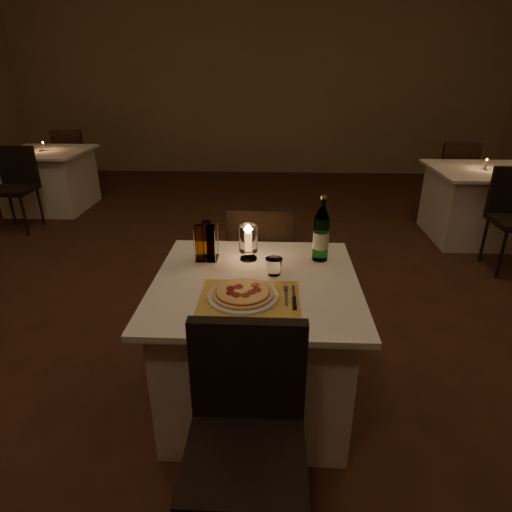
{
  "coord_description": "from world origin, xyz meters",
  "views": [
    {
      "loc": [
        0.29,
        -2.39,
        1.7
      ],
      "look_at": [
        0.2,
        -0.51,
        0.86
      ],
      "focal_mm": 30.0,
      "sensor_mm": 36.0,
      "label": 1
    }
  ],
  "objects_px": {
    "chair_near": "(246,420)",
    "water_bottle": "(321,235)",
    "neighbor_table_left": "(50,180)",
    "chair_far": "(261,256)",
    "neighbor_table_right": "(477,204)",
    "tumbler": "(274,267)",
    "pizza": "(243,293)",
    "main_table": "(256,342)",
    "plate": "(243,296)",
    "hurricane_candle": "(248,240)"
  },
  "relations": [
    {
      "from": "tumbler",
      "to": "neighbor_table_left",
      "type": "bearing_deg",
      "value": 130.99
    },
    {
      "from": "pizza",
      "to": "hurricane_candle",
      "type": "relative_size",
      "value": 1.47
    },
    {
      "from": "chair_near",
      "to": "tumbler",
      "type": "distance_m",
      "value": 0.82
    },
    {
      "from": "tumbler",
      "to": "neighbor_table_right",
      "type": "relative_size",
      "value": 0.09
    },
    {
      "from": "neighbor_table_left",
      "to": "neighbor_table_right",
      "type": "distance_m",
      "value": 5.03
    },
    {
      "from": "chair_near",
      "to": "neighbor_table_right",
      "type": "distance_m",
      "value": 3.93
    },
    {
      "from": "pizza",
      "to": "water_bottle",
      "type": "bearing_deg",
      "value": 49.0
    },
    {
      "from": "water_bottle",
      "to": "neighbor_table_right",
      "type": "height_order",
      "value": "water_bottle"
    },
    {
      "from": "main_table",
      "to": "plate",
      "type": "distance_m",
      "value": 0.42
    },
    {
      "from": "main_table",
      "to": "water_bottle",
      "type": "xyz_separation_m",
      "value": [
        0.33,
        0.26,
        0.51
      ]
    },
    {
      "from": "chair_far",
      "to": "plate",
      "type": "distance_m",
      "value": 0.92
    },
    {
      "from": "pizza",
      "to": "neighbor_table_left",
      "type": "bearing_deg",
      "value": 127.58
    },
    {
      "from": "pizza",
      "to": "main_table",
      "type": "bearing_deg",
      "value": 74.49
    },
    {
      "from": "main_table",
      "to": "chair_near",
      "type": "bearing_deg",
      "value": -90.0
    },
    {
      "from": "pizza",
      "to": "neighbor_table_left",
      "type": "distance_m",
      "value": 4.48
    },
    {
      "from": "main_table",
      "to": "water_bottle",
      "type": "distance_m",
      "value": 0.66
    },
    {
      "from": "chair_near",
      "to": "plate",
      "type": "relative_size",
      "value": 2.81
    },
    {
      "from": "chair_far",
      "to": "neighbor_table_right",
      "type": "relative_size",
      "value": 0.9
    },
    {
      "from": "tumbler",
      "to": "water_bottle",
      "type": "relative_size",
      "value": 0.25
    },
    {
      "from": "tumbler",
      "to": "hurricane_candle",
      "type": "xyz_separation_m",
      "value": [
        -0.14,
        0.18,
        0.07
      ]
    },
    {
      "from": "plate",
      "to": "tumbler",
      "type": "height_order",
      "value": "tumbler"
    },
    {
      "from": "tumbler",
      "to": "hurricane_candle",
      "type": "bearing_deg",
      "value": 127.91
    },
    {
      "from": "tumbler",
      "to": "neighbor_table_right",
      "type": "xyz_separation_m",
      "value": [
        2.11,
        2.48,
        -0.41
      ]
    },
    {
      "from": "tumbler",
      "to": "neighbor_table_right",
      "type": "bearing_deg",
      "value": 49.58
    },
    {
      "from": "plate",
      "to": "hurricane_candle",
      "type": "relative_size",
      "value": 1.68
    },
    {
      "from": "neighbor_table_left",
      "to": "hurricane_candle",
      "type": "bearing_deg",
      "value": -48.84
    },
    {
      "from": "chair_far",
      "to": "chair_near",
      "type": "bearing_deg",
      "value": -90.0
    },
    {
      "from": "water_bottle",
      "to": "hurricane_candle",
      "type": "bearing_deg",
      "value": -177.78
    },
    {
      "from": "tumbler",
      "to": "neighbor_table_left",
      "type": "relative_size",
      "value": 0.09
    },
    {
      "from": "chair_far",
      "to": "pizza",
      "type": "relative_size",
      "value": 3.21
    },
    {
      "from": "plate",
      "to": "neighbor_table_left",
      "type": "bearing_deg",
      "value": 127.58
    },
    {
      "from": "water_bottle",
      "to": "neighbor_table_left",
      "type": "distance_m",
      "value": 4.41
    },
    {
      "from": "chair_far",
      "to": "water_bottle",
      "type": "height_order",
      "value": "water_bottle"
    },
    {
      "from": "neighbor_table_right",
      "to": "main_table",
      "type": "bearing_deg",
      "value": -130.81
    },
    {
      "from": "pizza",
      "to": "neighbor_table_left",
      "type": "height_order",
      "value": "pizza"
    },
    {
      "from": "water_bottle",
      "to": "hurricane_candle",
      "type": "relative_size",
      "value": 1.85
    },
    {
      "from": "tumbler",
      "to": "water_bottle",
      "type": "bearing_deg",
      "value": 38.19
    },
    {
      "from": "chair_near",
      "to": "neighbor_table_right",
      "type": "relative_size",
      "value": 0.9
    },
    {
      "from": "pizza",
      "to": "tumbler",
      "type": "bearing_deg",
      "value": 60.99
    },
    {
      "from": "chair_far",
      "to": "neighbor_table_right",
      "type": "xyz_separation_m",
      "value": [
        2.2,
        1.83,
        -0.18
      ]
    },
    {
      "from": "main_table",
      "to": "neighbor_table_right",
      "type": "relative_size",
      "value": 1.0
    },
    {
      "from": "main_table",
      "to": "neighbor_table_left",
      "type": "height_order",
      "value": "same"
    },
    {
      "from": "chair_near",
      "to": "neighbor_table_left",
      "type": "height_order",
      "value": "chair_near"
    },
    {
      "from": "plate",
      "to": "chair_far",
      "type": "bearing_deg",
      "value": 86.8
    },
    {
      "from": "chair_near",
      "to": "water_bottle",
      "type": "distance_m",
      "value": 1.08
    },
    {
      "from": "tumbler",
      "to": "hurricane_candle",
      "type": "height_order",
      "value": "hurricane_candle"
    },
    {
      "from": "main_table",
      "to": "neighbor_table_left",
      "type": "distance_m",
      "value": 4.35
    },
    {
      "from": "tumbler",
      "to": "neighbor_table_left",
      "type": "distance_m",
      "value": 4.38
    },
    {
      "from": "neighbor_table_right",
      "to": "chair_far",
      "type": "bearing_deg",
      "value": -140.2
    },
    {
      "from": "chair_far",
      "to": "plate",
      "type": "height_order",
      "value": "chair_far"
    }
  ]
}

